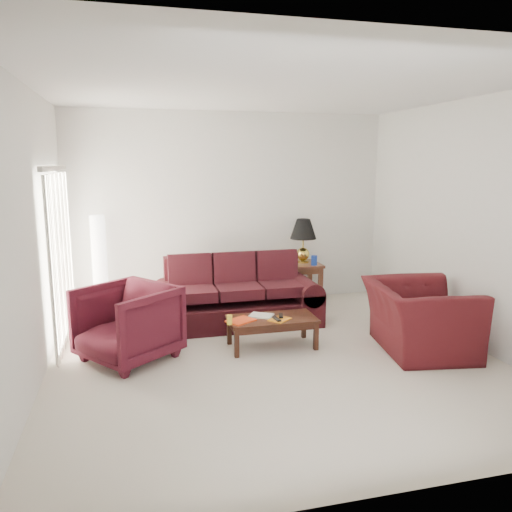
# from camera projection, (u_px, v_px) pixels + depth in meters

# --- Properties ---
(floor) EXTENTS (5.00, 5.00, 0.00)m
(floor) POSITION_uv_depth(u_px,v_px,m) (274.00, 358.00, 5.76)
(floor) COLOR beige
(floor) RESTS_ON ground
(blinds) EXTENTS (0.10, 2.00, 2.16)m
(blinds) POSITION_uv_depth(u_px,v_px,m) (59.00, 256.00, 6.22)
(blinds) COLOR silver
(blinds) RESTS_ON ground
(sofa) EXTENTS (2.28, 1.01, 0.93)m
(sofa) POSITION_uv_depth(u_px,v_px,m) (237.00, 292.00, 6.89)
(sofa) COLOR black
(sofa) RESTS_ON ground
(throw_pillow) EXTENTS (0.39, 0.20, 0.39)m
(throw_pillow) POSITION_uv_depth(u_px,v_px,m) (182.00, 267.00, 7.42)
(throw_pillow) COLOR black
(throw_pillow) RESTS_ON sofa
(end_table) EXTENTS (0.64, 0.64, 0.65)m
(end_table) POSITION_uv_depth(u_px,v_px,m) (301.00, 283.00, 8.01)
(end_table) COLOR #462718
(end_table) RESTS_ON ground
(table_lamp) EXTENTS (0.46, 0.46, 0.70)m
(table_lamp) POSITION_uv_depth(u_px,v_px,m) (303.00, 241.00, 7.93)
(table_lamp) COLOR #B19137
(table_lamp) RESTS_ON end_table
(clock) EXTENTS (0.15, 0.06, 0.15)m
(clock) POSITION_uv_depth(u_px,v_px,m) (290.00, 261.00, 7.72)
(clock) COLOR silver
(clock) RESTS_ON end_table
(blue_canister) EXTENTS (0.10, 0.10, 0.15)m
(blue_canister) POSITION_uv_depth(u_px,v_px,m) (314.00, 260.00, 7.77)
(blue_canister) COLOR navy
(blue_canister) RESTS_ON end_table
(picture_frame) EXTENTS (0.18, 0.19, 0.05)m
(picture_frame) POSITION_uv_depth(u_px,v_px,m) (292.00, 257.00, 8.06)
(picture_frame) COLOR silver
(picture_frame) RESTS_ON end_table
(floor_lamp) EXTENTS (0.32, 0.32, 1.51)m
(floor_lamp) POSITION_uv_depth(u_px,v_px,m) (100.00, 266.00, 7.24)
(floor_lamp) COLOR white
(floor_lamp) RESTS_ON ground
(armchair_left) EXTENTS (1.33, 1.32, 0.87)m
(armchair_left) POSITION_uv_depth(u_px,v_px,m) (127.00, 323.00, 5.65)
(armchair_left) COLOR #410F19
(armchair_left) RESTS_ON ground
(armchair_right) EXTENTS (1.27, 1.40, 0.81)m
(armchair_right) POSITION_uv_depth(u_px,v_px,m) (419.00, 318.00, 5.93)
(armchair_right) COLOR #3E0E12
(armchair_right) RESTS_ON ground
(coffee_table) EXTENTS (1.18, 0.86, 0.37)m
(coffee_table) POSITION_uv_depth(u_px,v_px,m) (272.00, 332.00, 6.09)
(coffee_table) COLOR black
(coffee_table) RESTS_ON ground
(magazine_red) EXTENTS (0.39, 0.36, 0.02)m
(magazine_red) POSITION_uv_depth(u_px,v_px,m) (241.00, 321.00, 5.91)
(magazine_red) COLOR red
(magazine_red) RESTS_ON coffee_table
(magazine_white) EXTENTS (0.34, 0.32, 0.02)m
(magazine_white) POSITION_uv_depth(u_px,v_px,m) (261.00, 315.00, 6.12)
(magazine_white) COLOR silver
(magazine_white) RESTS_ON coffee_table
(magazine_orange) EXTENTS (0.31, 0.30, 0.01)m
(magazine_orange) POSITION_uv_depth(u_px,v_px,m) (280.00, 319.00, 5.97)
(magazine_orange) COLOR #C27116
(magazine_orange) RESTS_ON coffee_table
(remote_a) EXTENTS (0.07, 0.17, 0.02)m
(remote_a) POSITION_uv_depth(u_px,v_px,m) (277.00, 319.00, 5.92)
(remote_a) COLOR black
(remote_a) RESTS_ON coffee_table
(remote_b) EXTENTS (0.09, 0.17, 0.02)m
(remote_b) POSITION_uv_depth(u_px,v_px,m) (281.00, 316.00, 6.05)
(remote_b) COLOR black
(remote_b) RESTS_ON coffee_table
(yellow_glass) EXTENTS (0.08, 0.08, 0.11)m
(yellow_glass) POSITION_uv_depth(u_px,v_px,m) (230.00, 320.00, 5.80)
(yellow_glass) COLOR yellow
(yellow_glass) RESTS_ON coffee_table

